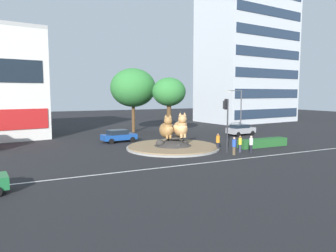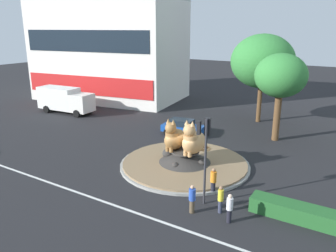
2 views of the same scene
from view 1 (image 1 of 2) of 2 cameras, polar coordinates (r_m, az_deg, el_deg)
name	(u,v)px [view 1 (image 1 of 2)]	position (r m, az deg, el deg)	size (l,w,h in m)	color
ground_plane	(173,148)	(34.12, 0.89, -4.08)	(160.00, 160.00, 0.00)	black
lane_centreline	(212,162)	(27.66, 7.95, -6.50)	(112.00, 0.20, 0.01)	silver
roundabout_island	(173,145)	(34.05, 0.87, -3.45)	(10.06, 10.06, 1.26)	gray
cat_statue_tabby	(167,129)	(33.29, -0.25, -0.55)	(1.71, 2.48, 2.52)	#9E703D
cat_statue_calico	(181,128)	(33.97, 2.33, -0.32)	(1.92, 2.71, 2.68)	tan
traffic_light_mast	(226,114)	(31.82, 10.57, 2.23)	(0.71, 0.62, 5.39)	#2D2D33
office_tower	(247,47)	(70.15, 14.19, 13.83)	(20.44, 14.14, 31.59)	silver
clipped_hedge_strip	(263,143)	(36.66, 16.84, -2.93)	(6.14, 1.20, 0.90)	#235B28
broadleaf_tree_behind_island	(169,92)	(44.48, 0.18, 6.14)	(4.72, 4.72, 8.18)	brown
second_tree_near_tower	(133,88)	(48.35, -6.37, 6.92)	(6.89, 6.89, 9.75)	brown
streetlight_arm	(239,108)	(46.21, 12.81, 3.21)	(2.78, 0.48, 6.43)	#4C4C51
pedestrian_yellow_shirt	(240,143)	(32.54, 12.97, -3.11)	(0.33, 0.33, 1.70)	#33384C
pedestrian_blue_shirt	(234,146)	(31.03, 11.92, -3.51)	(0.40, 0.40, 1.75)	brown
pedestrian_white_shirt	(251,144)	(32.54, 14.86, -3.14)	(0.36, 0.36, 1.73)	black
pedestrian_orange_shirt	(218,141)	(33.30, 9.06, -2.80)	(0.40, 0.40, 1.76)	black
hatchback_near_shophouse	(241,130)	(45.87, 13.07, -0.63)	(4.41, 2.40, 1.55)	#99999E
parked_car_right	(119,136)	(38.84, -8.98, -1.74)	(4.34, 2.47, 1.52)	#19479E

